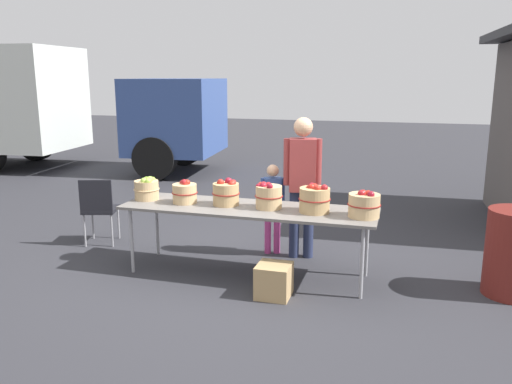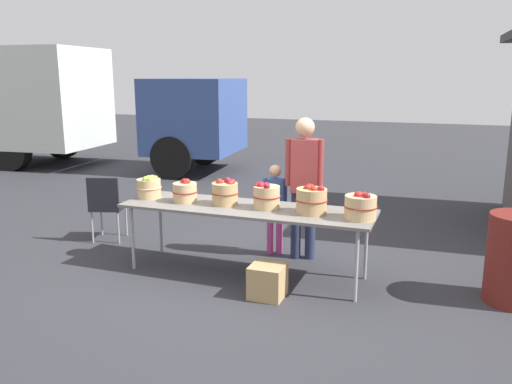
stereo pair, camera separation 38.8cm
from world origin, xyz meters
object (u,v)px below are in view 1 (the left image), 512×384
apple_basket_red_3 (315,199)px  vendor_adult (302,177)px  apple_basket_red_2 (268,196)px  child_customer (273,202)px  folding_chair (99,206)px  apple_basket_red_0 (185,192)px  apple_basket_red_4 (364,205)px  market_table (248,211)px  produce_crate (274,281)px  box_truck (27,103)px  apple_basket_red_1 (226,193)px  apple_basket_green_0 (147,189)px

apple_basket_red_3 → vendor_adult: 0.76m
apple_basket_red_2 → child_customer: (-0.14, 0.72, -0.24)m
apple_basket_red_2 → apple_basket_red_3: size_ratio=0.90×
apple_basket_red_2 → folding_chair: bearing=169.5°
apple_basket_red_2 → apple_basket_red_3: apple_basket_red_3 is taller
apple_basket_red_0 → apple_basket_red_4: (1.93, -0.05, 0.00)m
market_table → folding_chair: size_ratio=3.14×
produce_crate → box_truck: bearing=142.8°
market_table → apple_basket_red_4: size_ratio=8.27×
apple_basket_red_0 → apple_basket_red_4: 1.93m
folding_chair → apple_basket_red_0: bearing=144.8°
child_customer → folding_chair: (-2.18, -0.29, -0.13)m
vendor_adult → box_truck: box_truck is taller
market_table → apple_basket_red_1: apple_basket_red_1 is taller
apple_basket_green_0 → apple_basket_red_1: size_ratio=0.97×
vendor_adult → produce_crate: size_ratio=5.09×
apple_basket_red_0 → apple_basket_red_1: apple_basket_red_1 is taller
market_table → apple_basket_red_4: apple_basket_red_4 is taller
apple_basket_green_0 → child_customer: 1.48m
market_table → apple_basket_red_2: size_ratio=9.15×
apple_basket_green_0 → vendor_adult: (1.63, 0.68, 0.10)m
apple_basket_red_0 → child_customer: 1.12m
vendor_adult → child_customer: 0.49m
apple_basket_red_0 → apple_basket_red_1: bearing=4.5°
market_table → produce_crate: 0.84m
vendor_adult → child_customer: size_ratio=1.52×
box_truck → produce_crate: size_ratio=24.24×
produce_crate → apple_basket_red_0: bearing=156.9°
apple_basket_red_1 → apple_basket_red_3: bearing=-2.3°
apple_basket_red_4 → child_customer: 1.40m
apple_basket_red_3 → apple_basket_red_4: size_ratio=1.00×
apple_basket_green_0 → market_table: bearing=-1.2°
folding_chair → apple_basket_red_2: bearing=152.5°
apple_basket_red_2 → apple_basket_red_3: 0.49m
apple_basket_red_0 → apple_basket_red_1: size_ratio=0.94×
apple_basket_red_0 → apple_basket_red_1: (0.47, 0.04, 0.01)m
apple_basket_red_2 → vendor_adult: (0.22, 0.68, 0.09)m
child_customer → market_table: bearing=66.1°
market_table → produce_crate: size_ratio=8.31×
child_customer → box_truck: size_ratio=0.14×
produce_crate → apple_basket_green_0: bearing=162.3°
vendor_adult → apple_basket_red_3: bearing=97.9°
apple_basket_green_0 → produce_crate: 1.83m
apple_basket_red_4 → produce_crate: bearing=-151.5°
apple_basket_red_0 → box_truck: box_truck is taller
apple_basket_red_2 → market_table: bearing=-174.6°
vendor_adult → market_table: bearing=45.0°
apple_basket_red_0 → apple_basket_red_4: size_ratio=0.86×
apple_basket_red_1 → child_customer: child_customer is taller
apple_basket_red_1 → apple_basket_red_4: apple_basket_red_1 is taller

